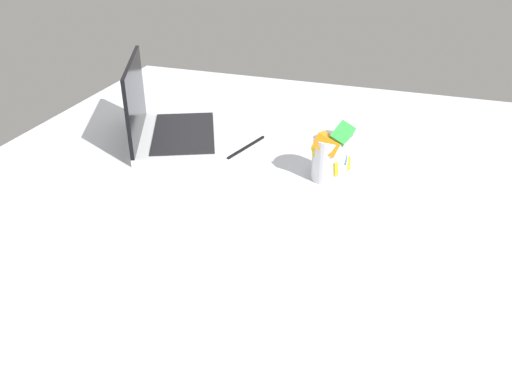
{
  "coord_description": "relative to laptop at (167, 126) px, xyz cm",
  "views": [
    {
      "loc": [
        -95.67,
        -39.3,
        78.78
      ],
      "look_at": [
        -5.06,
        -9.07,
        24.0
      ],
      "focal_mm": 36.35,
      "sensor_mm": 36.0,
      "label": 1
    }
  ],
  "objects": [
    {
      "name": "snack_cup",
      "position": [
        -8.32,
        -48.27,
        1.76
      ],
      "size": [
        9.31,
        9.85,
        15.05
      ],
      "color": "silver",
      "rests_on": "bed_mattress"
    },
    {
      "name": "charger_cable",
      "position": [
        2.0,
        -22.97,
        -4.11
      ],
      "size": [
        16.51,
        5.26,
        0.6
      ],
      "primitive_type": "cube",
      "rotation": [
        0.0,
        0.0,
        -0.28
      ],
      "color": "black",
      "rests_on": "bed_mattress"
    },
    {
      "name": "laptop",
      "position": [
        0.0,
        0.0,
        0.0
      ],
      "size": [
        39.46,
        34.31,
        23.0
      ],
      "rotation": [
        0.0,
        0.0,
        0.41
      ],
      "color": "#B7BABC",
      "rests_on": "bed_mattress"
    },
    {
      "name": "bed_mattress",
      "position": [
        -25.21,
        -27.48,
        -13.41
      ],
      "size": [
        180.0,
        140.0,
        18.0
      ],
      "primitive_type": "cube",
      "color": "#B7BCC6",
      "rests_on": "ground"
    }
  ]
}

